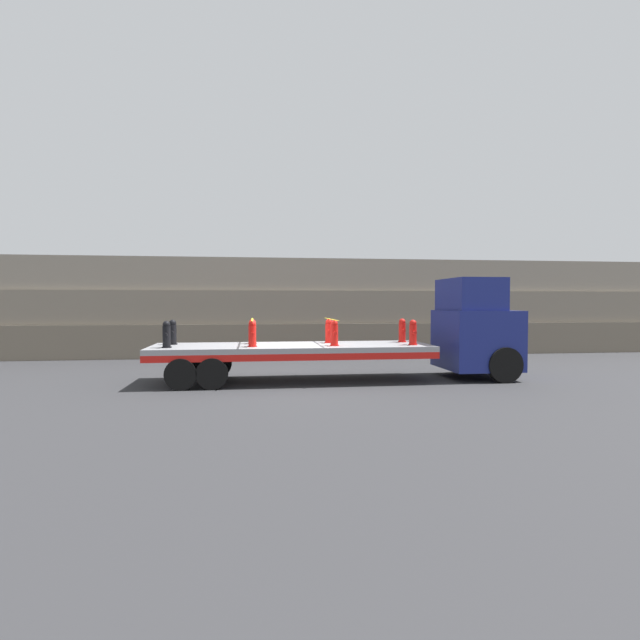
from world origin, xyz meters
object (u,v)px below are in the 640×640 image
object	(u,v)px
fire_hydrant_red_near_1	(252,334)
fire_hydrant_red_near_2	(334,333)
fire_hydrant_red_far_2	(329,331)
fire_hydrant_red_near_3	(413,333)
flatbed_trailer	(274,352)
fire_hydrant_black_near_0	(167,335)
truck_cab	(477,329)
fire_hydrant_black_far_0	(173,332)
fire_hydrant_red_far_3	(402,331)
fire_hydrant_red_far_1	(252,332)

from	to	relation	value
fire_hydrant_red_near_1	fire_hydrant_red_near_2	world-z (taller)	same
fire_hydrant_red_near_2	fire_hydrant_red_far_2	bearing A→B (deg)	90.00
fire_hydrant_red_far_2	fire_hydrant_red_near_3	xyz separation A→B (m)	(2.50, -1.14, 0.00)
flatbed_trailer	fire_hydrant_black_near_0	distance (m)	3.28
truck_cab	fire_hydrant_red_near_3	bearing A→B (deg)	-166.61
fire_hydrant_black_far_0	fire_hydrant_red_far_3	distance (m)	7.49
flatbed_trailer	fire_hydrant_black_far_0	distance (m)	3.28
fire_hydrant_black_far_0	fire_hydrant_red_near_2	bearing A→B (deg)	-12.87
fire_hydrant_black_near_0	fire_hydrant_red_far_2	distance (m)	5.12
fire_hydrant_red_near_1	fire_hydrant_black_far_0	bearing A→B (deg)	155.45
fire_hydrant_red_near_1	fire_hydrant_red_near_2	bearing A→B (deg)	0.00
truck_cab	fire_hydrant_black_near_0	size ratio (longest dim) A/B	4.13
fire_hydrant_red_far_1	fire_hydrant_red_near_2	size ratio (longest dim) A/B	1.00
flatbed_trailer	fire_hydrant_red_far_1	xyz separation A→B (m)	(-0.68, 0.57, 0.60)
fire_hydrant_red_far_2	fire_hydrant_red_near_1	bearing A→B (deg)	-155.45
truck_cab	fire_hydrant_red_near_2	size ratio (longest dim) A/B	4.13
fire_hydrant_black_far_0	fire_hydrant_red_near_2	size ratio (longest dim) A/B	1.00
flatbed_trailer	fire_hydrant_black_far_0	bearing A→B (deg)	169.83
truck_cab	fire_hydrant_red_far_2	world-z (taller)	truck_cab
fire_hydrant_black_near_0	fire_hydrant_red_near_1	xyz separation A→B (m)	(2.50, 0.00, 0.00)
fire_hydrant_red_far_2	fire_hydrant_red_far_1	bearing A→B (deg)	180.00
fire_hydrant_black_near_0	fire_hydrant_red_near_3	distance (m)	7.49
fire_hydrant_red_near_3	truck_cab	bearing A→B (deg)	13.39
truck_cab	fire_hydrant_red_near_3	distance (m)	2.46
fire_hydrant_red_far_3	fire_hydrant_red_far_2	bearing A→B (deg)	180.00
fire_hydrant_black_near_0	fire_hydrant_red_far_3	xyz separation A→B (m)	(7.49, 1.14, 0.00)
flatbed_trailer	fire_hydrant_red_near_2	bearing A→B (deg)	-17.44
flatbed_trailer	fire_hydrant_red_far_3	xyz separation A→B (m)	(4.31, 0.57, 0.60)
fire_hydrant_black_far_0	fire_hydrant_red_near_3	distance (m)	7.58
fire_hydrant_black_near_0	truck_cab	bearing A→B (deg)	3.30
fire_hydrant_red_near_1	fire_hydrant_red_far_3	distance (m)	5.12
flatbed_trailer	fire_hydrant_red_near_2	size ratio (longest dim) A/B	10.96
fire_hydrant_red_near_2	fire_hydrant_red_near_1	bearing A→B (deg)	180.00
fire_hydrant_red_far_2	fire_hydrant_red_near_3	size ratio (longest dim) A/B	1.00
truck_cab	fire_hydrant_red_near_1	world-z (taller)	truck_cab
truck_cab	fire_hydrant_black_far_0	xyz separation A→B (m)	(-9.89, 0.57, -0.07)
flatbed_trailer	fire_hydrant_red_far_3	size ratio (longest dim) A/B	10.96
fire_hydrant_red_near_2	fire_hydrant_red_far_1	bearing A→B (deg)	155.45
fire_hydrant_red_near_1	fire_hydrant_red_near_3	xyz separation A→B (m)	(4.99, 0.00, 0.00)
fire_hydrant_red_near_1	fire_hydrant_red_near_2	size ratio (longest dim) A/B	1.00
fire_hydrant_red_near_2	fire_hydrant_red_far_3	xyz separation A→B (m)	(2.50, 1.14, 0.00)
flatbed_trailer	fire_hydrant_black_near_0	xyz separation A→B (m)	(-3.18, -0.57, 0.60)
fire_hydrant_red_near_2	fire_hydrant_red_far_2	xyz separation A→B (m)	(0.00, 1.14, 0.00)
fire_hydrant_black_near_0	fire_hydrant_red_near_3	size ratio (longest dim) A/B	1.00
fire_hydrant_red_near_2	fire_hydrant_black_near_0	bearing A→B (deg)	180.00
flatbed_trailer	fire_hydrant_red_near_1	xyz separation A→B (m)	(-0.68, -0.57, 0.60)
fire_hydrant_black_far_0	fire_hydrant_red_near_1	distance (m)	2.75
fire_hydrant_red_near_3	fire_hydrant_red_far_3	bearing A→B (deg)	90.00
flatbed_trailer	fire_hydrant_red_near_2	xyz separation A→B (m)	(1.82, -0.57, 0.60)
fire_hydrant_red_near_2	flatbed_trailer	bearing A→B (deg)	162.56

